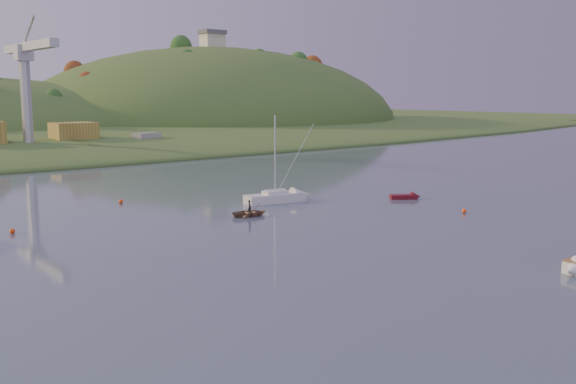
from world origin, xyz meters
TOP-DOWN VIEW (x-y plane):
  - hill_right at (95.00, 195.00)m, footprint 150.00×130.00m
  - hilltop_house at (95.00, 195.00)m, footprint 9.00×7.00m
  - wharf at (5.00, 122.00)m, footprint 42.00×16.00m
  - shed_east at (13.00, 124.00)m, footprint 9.00×7.00m
  - dock_crane at (2.00, 118.39)m, footprint 3.20×28.00m
  - sailboat_far at (6.22, 42.89)m, footprint 7.69×3.40m
  - canoe at (-1.26, 37.68)m, footprint 4.16×3.38m
  - paddler at (-1.26, 37.68)m, footprint 0.47×0.61m
  - red_tender at (20.54, 34.49)m, footprint 3.82×3.19m
  - work_vessel at (27.52, 118.00)m, footprint 15.90×9.59m
  - buoy_0 at (17.68, 24.42)m, footprint 0.50×0.50m
  - buoy_1 at (5.38, 46.15)m, footprint 0.50×0.50m
  - buoy_2 at (-23.24, 44.59)m, footprint 0.50×0.50m
  - buoy_3 at (-8.41, 53.63)m, footprint 0.50×0.50m

SIDE VIEW (x-z plane):
  - hill_right at x=95.00m, z-range -30.00..30.00m
  - buoy_0 at x=17.68m, z-range 0.00..0.50m
  - buoy_1 at x=5.38m, z-range 0.00..0.50m
  - buoy_2 at x=-23.24m, z-range 0.00..0.50m
  - buoy_3 at x=-8.41m, z-range 0.00..0.50m
  - red_tender at x=20.54m, z-range -0.37..0.91m
  - canoe at x=-1.26m, z-range 0.00..0.76m
  - sailboat_far at x=6.22m, z-range -4.47..5.84m
  - paddler at x=-1.26m, z-range 0.00..1.48m
  - wharf at x=5.00m, z-range 0.00..2.40m
  - work_vessel at x=27.52m, z-range -0.55..3.30m
  - shed_east at x=13.00m, z-range 2.40..6.40m
  - dock_crane at x=2.00m, z-range 7.02..27.32m
  - hilltop_house at x=95.00m, z-range 30.18..36.63m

